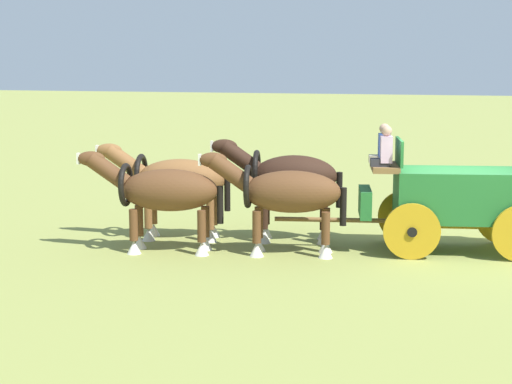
{
  "coord_description": "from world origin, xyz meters",
  "views": [
    {
      "loc": [
        -1.89,
        16.67,
        3.84
      ],
      "look_at": [
        4.26,
        1.08,
        1.2
      ],
      "focal_mm": 54.12,
      "sensor_mm": 36.0,
      "label": 1
    }
  ],
  "objects_px": {
    "show_wagon": "(453,196)",
    "draft_horse_lead_near": "(162,192)",
    "draft_horse_rear_near": "(285,194)",
    "draft_horse_lead_off": "(175,182)",
    "draft_horse_rear_off": "(288,179)"
  },
  "relations": [
    {
      "from": "draft_horse_rear_near",
      "to": "draft_horse_rear_off",
      "type": "bearing_deg",
      "value": -74.3
    },
    {
      "from": "draft_horse_rear_near",
      "to": "draft_horse_lead_near",
      "type": "xyz_separation_m",
      "value": [
        2.5,
        0.72,
        -0.0
      ]
    },
    {
      "from": "draft_horse_rear_off",
      "to": "draft_horse_lead_off",
      "type": "relative_size",
      "value": 0.96
    },
    {
      "from": "show_wagon",
      "to": "draft_horse_lead_off",
      "type": "height_order",
      "value": "show_wagon"
    },
    {
      "from": "draft_horse_lead_near",
      "to": "draft_horse_lead_off",
      "type": "relative_size",
      "value": 1.01
    },
    {
      "from": "draft_horse_rear_near",
      "to": "draft_horse_rear_off",
      "type": "distance_m",
      "value": 1.31
    },
    {
      "from": "show_wagon",
      "to": "draft_horse_lead_near",
      "type": "height_order",
      "value": "show_wagon"
    },
    {
      "from": "show_wagon",
      "to": "draft_horse_lead_off",
      "type": "relative_size",
      "value": 1.88
    },
    {
      "from": "show_wagon",
      "to": "draft_horse_rear_off",
      "type": "distance_m",
      "value": 3.61
    },
    {
      "from": "draft_horse_rear_near",
      "to": "draft_horse_rear_off",
      "type": "relative_size",
      "value": 1.04
    },
    {
      "from": "draft_horse_lead_off",
      "to": "draft_horse_lead_near",
      "type": "bearing_deg",
      "value": 105.71
    },
    {
      "from": "draft_horse_lead_near",
      "to": "draft_horse_lead_off",
      "type": "distance_m",
      "value": 1.3
    },
    {
      "from": "draft_horse_rear_near",
      "to": "draft_horse_lead_near",
      "type": "height_order",
      "value": "draft_horse_rear_near"
    },
    {
      "from": "draft_horse_lead_off",
      "to": "draft_horse_rear_off",
      "type": "bearing_deg",
      "value": -163.83
    },
    {
      "from": "show_wagon",
      "to": "draft_horse_lead_off",
      "type": "bearing_deg",
      "value": 10.12
    }
  ]
}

